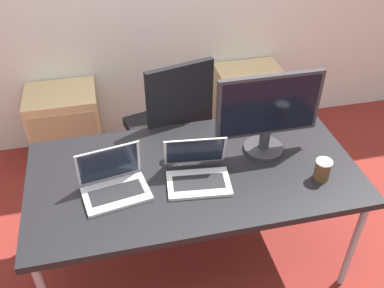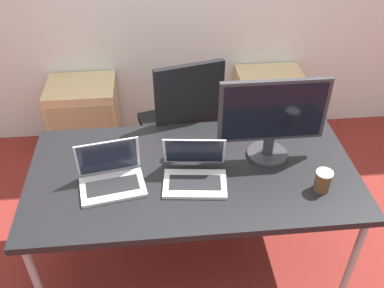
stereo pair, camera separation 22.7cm
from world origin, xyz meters
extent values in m
plane|color=maroon|center=(0.00, 0.00, 0.00)|extent=(14.00, 14.00, 0.00)
cube|color=black|center=(0.00, 0.00, 0.71)|extent=(1.79, 0.91, 0.04)
cylinder|color=#99999E|center=(0.84, -0.39, 0.35)|extent=(0.04, 0.04, 0.69)
cylinder|color=#99999E|center=(-0.84, 0.39, 0.35)|extent=(0.04, 0.04, 0.69)
cylinder|color=#99999E|center=(0.84, 0.39, 0.35)|extent=(0.04, 0.04, 0.69)
cylinder|color=#232326|center=(-0.03, 0.76, 0.02)|extent=(0.56, 0.56, 0.04)
cylinder|color=gray|center=(-0.03, 0.76, 0.26)|extent=(0.05, 0.05, 0.44)
cube|color=black|center=(-0.03, 0.76, 0.48)|extent=(0.58, 0.58, 0.07)
cube|color=black|center=(0.03, 0.50, 0.81)|extent=(0.44, 0.14, 0.60)
cube|color=tan|center=(-0.76, 1.21, 0.31)|extent=(0.53, 0.43, 0.62)
cube|color=tan|center=(-0.76, 0.99, 0.31)|extent=(0.49, 0.01, 0.50)
cube|color=tan|center=(0.75, 1.21, 0.31)|extent=(0.53, 0.43, 0.62)
cube|color=tan|center=(0.75, 0.99, 0.31)|extent=(0.49, 0.01, 0.50)
cube|color=silver|center=(0.00, -0.11, 0.74)|extent=(0.35, 0.25, 0.02)
cube|color=black|center=(0.00, -0.11, 0.75)|extent=(0.28, 0.15, 0.00)
cube|color=silver|center=(0.01, 0.02, 0.85)|extent=(0.34, 0.11, 0.20)
cube|color=black|center=(0.01, 0.01, 0.86)|extent=(0.31, 0.10, 0.19)
cube|color=silver|center=(-0.43, -0.10, 0.74)|extent=(0.36, 0.27, 0.02)
cube|color=black|center=(-0.43, -0.10, 0.75)|extent=(0.29, 0.16, 0.00)
cube|color=silver|center=(-0.44, 0.01, 0.86)|extent=(0.33, 0.09, 0.21)
cube|color=black|center=(-0.45, 0.01, 0.86)|extent=(0.30, 0.07, 0.19)
cylinder|color=#2D2D33|center=(0.44, 0.09, 0.74)|extent=(0.23, 0.23, 0.02)
cylinder|color=#2D2D33|center=(0.44, 0.09, 0.81)|extent=(0.06, 0.06, 0.10)
cube|color=#2D2D33|center=(0.44, 0.09, 1.04)|extent=(0.58, 0.03, 0.36)
cube|color=black|center=(0.44, 0.08, 1.04)|extent=(0.54, 0.00, 0.33)
cylinder|color=white|center=(-0.09, 0.12, 0.78)|extent=(0.08, 0.08, 0.09)
cylinder|color=brown|center=(0.65, -0.21, 0.79)|extent=(0.08, 0.08, 0.11)
cylinder|color=white|center=(0.65, -0.21, 0.85)|extent=(0.09, 0.09, 0.01)
camera|label=1|loc=(-0.40, -1.71, 2.28)|focal=40.00mm
camera|label=2|loc=(-0.17, -1.74, 2.28)|focal=40.00mm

